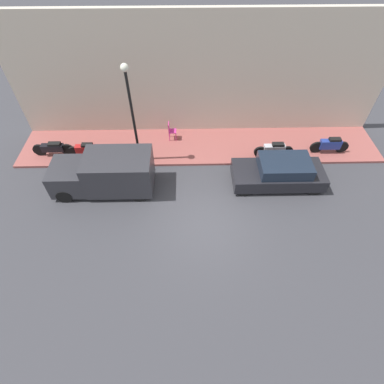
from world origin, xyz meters
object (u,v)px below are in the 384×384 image
at_px(motorcycle_red, 86,150).
at_px(motorcycle_black, 53,148).
at_px(parked_car, 279,173).
at_px(scooter_silver, 274,149).
at_px(delivery_van, 104,173).
at_px(motorcycle_blue, 330,145).
at_px(streetlamp, 131,103).
at_px(cafe_chair, 171,130).

xyz_separation_m(motorcycle_red, motorcycle_black, (0.15, 1.66, 0.00)).
relative_size(parked_car, scooter_silver, 2.11).
bearing_deg(delivery_van, motorcycle_blue, -78.81).
bearing_deg(scooter_silver, streetlamp, 90.73).
height_order(scooter_silver, motorcycle_black, scooter_silver).
bearing_deg(motorcycle_red, motorcycle_blue, -89.63).
xyz_separation_m(parked_car, motorcycle_black, (2.05, 10.85, -0.10)).
relative_size(delivery_van, streetlamp, 0.91).
xyz_separation_m(parked_car, delivery_van, (-0.17, 7.84, 0.29)).
bearing_deg(motorcycle_red, streetlamp, -95.58).
bearing_deg(streetlamp, motorcycle_black, 84.64).
bearing_deg(motorcycle_black, streetlamp, -95.36).
height_order(streetlamp, cafe_chair, streetlamp).
relative_size(parked_car, motorcycle_red, 2.28).
bearing_deg(parked_car, cafe_chair, 57.06).
relative_size(scooter_silver, motorcycle_red, 1.08).
bearing_deg(motorcycle_black, motorcycle_blue, -90.28).
bearing_deg(cafe_chair, streetlamp, 136.51).
bearing_deg(cafe_chair, delivery_van, 140.37).
height_order(scooter_silver, streetlamp, streetlamp).
xyz_separation_m(motorcycle_blue, motorcycle_black, (0.07, 13.85, -0.04)).
bearing_deg(motorcycle_red, scooter_silver, -91.06).
bearing_deg(delivery_van, scooter_silver, -76.65).
distance_m(delivery_van, motorcycle_red, 2.50).
relative_size(delivery_van, motorcycle_blue, 2.29).
bearing_deg(motorcycle_blue, delivery_van, 101.19).
height_order(motorcycle_black, cafe_chair, cafe_chair).
bearing_deg(scooter_silver, parked_car, 175.51).
bearing_deg(streetlamp, motorcycle_blue, -87.98).
xyz_separation_m(motorcycle_red, cafe_chair, (1.35, -4.18, 0.13)).
bearing_deg(delivery_van, motorcycle_red, 33.08).
height_order(parked_car, scooter_silver, parked_car).
xyz_separation_m(motorcycle_blue, scooter_silver, (-0.25, 2.87, -0.03)).
distance_m(scooter_silver, cafe_chair, 5.37).
distance_m(scooter_silver, streetlamp, 7.21).
relative_size(motorcycle_red, cafe_chair, 1.85).
bearing_deg(parked_car, scooter_silver, -4.49).
distance_m(parked_car, motorcycle_black, 11.04).
distance_m(parked_car, motorcycle_blue, 3.60).
bearing_deg(streetlamp, delivery_van, 144.19).
bearing_deg(scooter_silver, delivery_van, 103.35).
relative_size(parked_car, delivery_van, 0.93).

